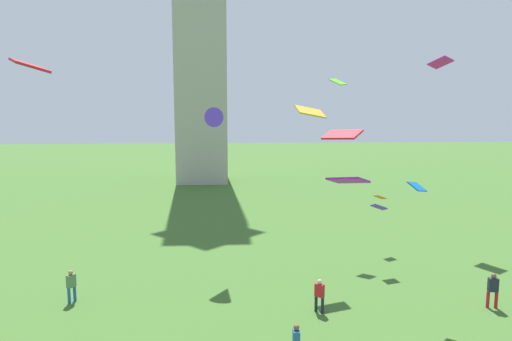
% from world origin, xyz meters
% --- Properties ---
extents(person_2, '(0.50, 0.49, 1.71)m').
position_xyz_m(person_2, '(2.63, 18.47, 0.97)').
color(person_2, '#1E2333').
rests_on(person_2, ground_plane).
extents(person_3, '(0.44, 0.53, 1.75)m').
position_xyz_m(person_3, '(-10.08, 20.42, 0.99)').
color(person_3, '#235693').
rests_on(person_3, ground_plane).
extents(person_4, '(0.56, 0.35, 1.83)m').
position_xyz_m(person_4, '(11.51, 18.46, 1.04)').
color(person_4, red).
rests_on(person_4, ground_plane).
extents(kite_flying_0, '(1.16, 1.21, 0.57)m').
position_xyz_m(kite_flying_0, '(7.37, 18.58, 6.30)').
color(kite_flying_0, '#095CBA').
extents(kite_flying_1, '(1.85, 1.51, 0.84)m').
position_xyz_m(kite_flying_1, '(3.07, 24.56, 9.85)').
color(kite_flying_1, gold).
extents(kite_flying_2, '(1.91, 1.86, 0.59)m').
position_xyz_m(kite_flying_2, '(3.31, 16.19, 7.05)').
color(kite_flying_2, purple).
extents(kite_flying_3, '(1.00, 0.67, 0.57)m').
position_xyz_m(kite_flying_3, '(7.48, 24.55, 3.96)').
color(kite_flying_3, '#502BC8').
extents(kite_flying_6, '(0.93, 0.74, 0.44)m').
position_xyz_m(kite_flying_6, '(8.76, 28.33, 3.81)').
color(kite_flying_6, '#D46607').
extents(kite_flying_7, '(1.28, 1.27, 0.53)m').
position_xyz_m(kite_flying_7, '(5.95, 29.94, 11.85)').
color(kite_flying_7, '#57C31B').
extents(kite_flying_8, '(1.86, 2.10, 0.66)m').
position_xyz_m(kite_flying_8, '(-9.05, 14.36, 11.71)').
color(kite_flying_8, red).
extents(kite_flying_9, '(1.74, 1.77, 0.89)m').
position_xyz_m(kite_flying_9, '(14.14, 31.71, 13.38)').
color(kite_flying_9, '#CA1B96').
extents(kite_flying_10, '(1.60, 1.55, 0.40)m').
position_xyz_m(kite_flying_10, '(2.43, 13.83, 9.19)').
color(kite_flying_10, red).
extents(kite_flying_11, '(1.59, 1.97, 1.26)m').
position_xyz_m(kite_flying_11, '(-2.50, 26.39, 9.48)').
color(kite_flying_11, '#5C35DE').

